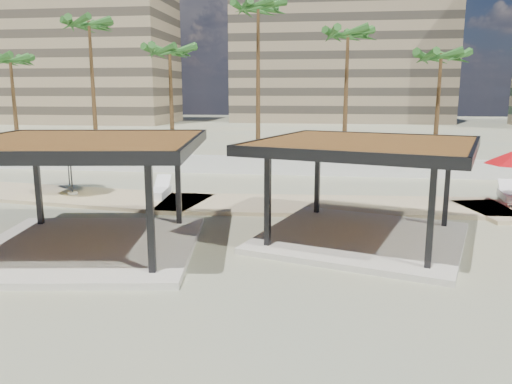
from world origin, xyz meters
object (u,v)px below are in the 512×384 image
(pavilion_central, at_px, (364,181))
(lounger_c, at_px, (509,195))
(pavilion_west, at_px, (84,184))
(lounger_a, at_px, (159,192))

(pavilion_central, distance_m, lounger_c, 10.75)
(pavilion_west, bearing_deg, lounger_c, 21.95)
(lounger_a, relative_size, lounger_c, 1.11)
(lounger_c, bearing_deg, lounger_a, 101.99)
(pavilion_west, distance_m, lounger_a, 8.45)
(lounger_a, bearing_deg, pavilion_west, 176.39)
(pavilion_central, height_order, lounger_c, pavilion_central)
(pavilion_west, xyz_separation_m, lounger_c, (16.88, 9.90, -1.91))
(pavilion_central, bearing_deg, lounger_c, 62.10)
(lounger_a, height_order, lounger_c, lounger_a)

